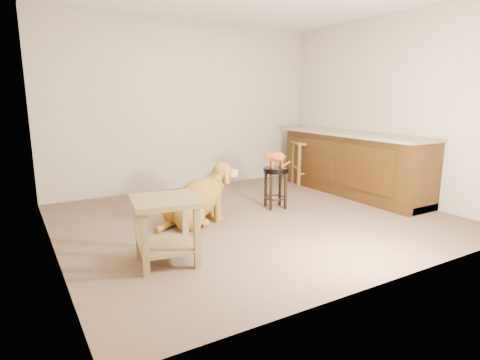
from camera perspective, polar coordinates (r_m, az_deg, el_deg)
floor at (r=4.96m, az=2.09°, el=-5.42°), size 4.50×4.00×0.01m
room_shell at (r=4.73m, az=2.25°, el=14.32°), size 4.54×4.04×2.62m
cabinet_run at (r=6.30m, az=15.69°, el=2.02°), size 0.70×2.56×0.94m
padded_stool at (r=5.33m, az=5.10°, el=0.10°), size 0.35×0.35×0.55m
wood_stool at (r=6.79m, az=9.27°, el=2.48°), size 0.51×0.51×0.73m
side_table at (r=3.63m, az=-10.46°, el=-5.69°), size 0.66×0.66×0.60m
golden_retriever at (r=4.69m, az=-6.18°, el=-2.99°), size 1.16×0.62×0.74m
tabby_kitten at (r=5.27m, az=5.06°, el=3.27°), size 0.41×0.18×0.26m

